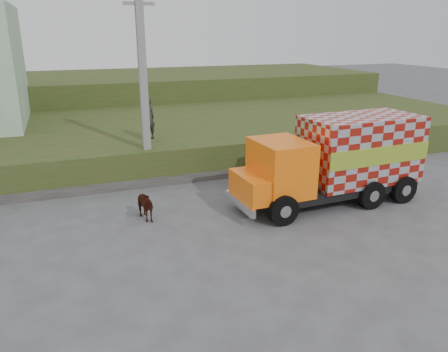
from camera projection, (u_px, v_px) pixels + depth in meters
name	position (u px, v px, depth m)	size (l,w,h in m)	color
ground	(204.00, 220.00, 15.03)	(120.00, 120.00, 0.00)	#474749
embankment	(147.00, 137.00, 23.69)	(40.00, 12.00, 1.50)	#244717
embankment_far	(117.00, 94.00, 34.12)	(40.00, 12.00, 3.00)	#244717
retaining_strip	(127.00, 184.00, 18.04)	(16.00, 0.50, 0.40)	#595651
utility_pole	(144.00, 87.00, 17.51)	(1.20, 0.30, 8.00)	gray
cargo_truck	(338.00, 159.00, 16.24)	(7.32, 2.78, 3.22)	black
cow	(143.00, 205.00, 14.96)	(0.58, 1.28, 1.08)	#38200E
pedestrian	(148.00, 118.00, 19.72)	(0.70, 0.46, 1.91)	#2E2C29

